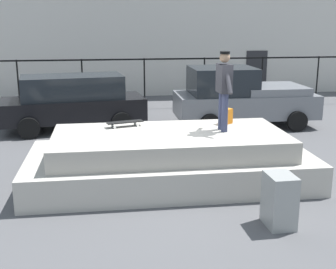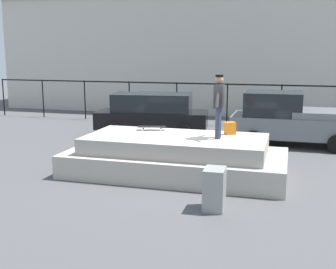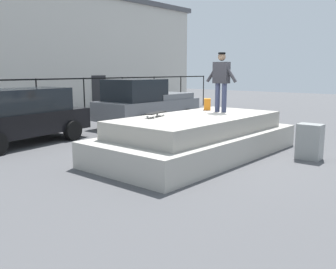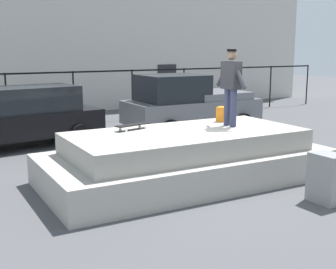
{
  "view_description": "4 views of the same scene",
  "coord_description": "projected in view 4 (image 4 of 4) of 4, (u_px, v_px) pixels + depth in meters",
  "views": [
    {
      "loc": [
        -1.53,
        -9.1,
        3.42
      ],
      "look_at": [
        -0.1,
        1.05,
        0.78
      ],
      "focal_mm": 48.02,
      "sensor_mm": 36.0,
      "label": 1
    },
    {
      "loc": [
        2.79,
        -11.16,
        3.36
      ],
      "look_at": [
        -0.75,
        1.22,
        0.88
      ],
      "focal_mm": 45.94,
      "sensor_mm": 36.0,
      "label": 2
    },
    {
      "loc": [
        -8.18,
        -5.68,
        2.26
      ],
      "look_at": [
        -0.35,
        1.01,
        0.48
      ],
      "focal_mm": 39.59,
      "sensor_mm": 36.0,
      "label": 3
    },
    {
      "loc": [
        -5.08,
        -7.89,
        2.81
      ],
      "look_at": [
        0.01,
        1.24,
        0.78
      ],
      "focal_mm": 48.21,
      "sensor_mm": 36.0,
      "label": 4
    }
  ],
  "objects": [
    {
      "name": "ground_plane",
      "position": [
        196.0,
        180.0,
        9.73
      ],
      "size": [
        60.0,
        60.0,
        0.0
      ],
      "primitive_type": "plane",
      "color": "#4C4C4F"
    },
    {
      "name": "car_black_hatchback_near",
      "position": [
        21.0,
        115.0,
        12.81
      ],
      "size": [
        4.63,
        2.46,
        1.72
      ],
      "color": "black",
      "rests_on": "ground_plane"
    },
    {
      "name": "skateboarder",
      "position": [
        231.0,
        82.0,
        9.9
      ],
      "size": [
        0.26,
        0.99,
        1.7
      ],
      "color": "#2D334C",
      "rests_on": "concrete_ledge"
    },
    {
      "name": "utility_box",
      "position": [
        327.0,
        178.0,
        8.23
      ],
      "size": [
        0.46,
        0.61,
        0.91
      ],
      "primitive_type": "cube",
      "rotation": [
        0.0,
        0.0,
        0.03
      ],
      "color": "gray",
      "rests_on": "ground_plane"
    },
    {
      "name": "concrete_ledge",
      "position": [
        186.0,
        158.0,
        9.59
      ],
      "size": [
        6.02,
        2.86,
        1.07
      ],
      "color": "#ADA89E",
      "rests_on": "ground_plane"
    },
    {
      "name": "backpack",
      "position": [
        222.0,
        114.0,
        10.71
      ],
      "size": [
        0.34,
        0.32,
        0.35
      ],
      "primitive_type": "cube",
      "rotation": [
        0.0,
        0.0,
        3.75
      ],
      "color": "orange",
      "rests_on": "concrete_ledge"
    },
    {
      "name": "skateboard",
      "position": [
        133.0,
        125.0,
        9.62
      ],
      "size": [
        0.85,
        0.4,
        0.12
      ],
      "color": "black",
      "rests_on": "concrete_ledge"
    },
    {
      "name": "fence_row",
      "position": [
        73.0,
        87.0,
        16.75
      ],
      "size": [
        24.06,
        0.06,
        1.95
      ],
      "color": "black",
      "rests_on": "ground_plane"
    },
    {
      "name": "car_grey_pickup_mid",
      "position": [
        188.0,
        103.0,
        15.13
      ],
      "size": [
        4.5,
        2.23,
        1.93
      ],
      "color": "slate",
      "rests_on": "ground_plane"
    },
    {
      "name": "warehouse_building",
      "position": [
        34.0,
        36.0,
        21.36
      ],
      "size": [
        28.05,
        6.42,
        6.66
      ],
      "color": "beige",
      "rests_on": "ground_plane"
    }
  ]
}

